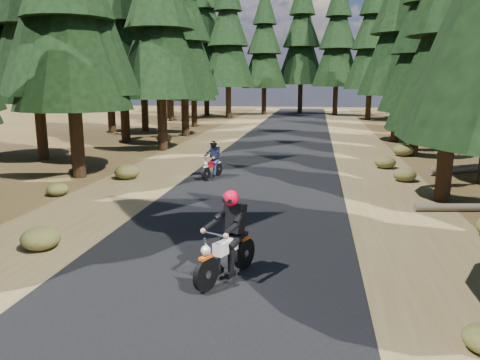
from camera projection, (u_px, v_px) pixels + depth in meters
name	position (u px, v px, depth m)	size (l,w,h in m)	color
ground	(230.00, 236.00, 11.58)	(120.00, 120.00, 0.00)	#423217
road	(256.00, 190.00, 16.41)	(6.00, 100.00, 0.01)	black
shoulder_l	(132.00, 186.00, 17.14)	(3.20, 100.00, 0.01)	brown
shoulder_r	(392.00, 195.00, 15.69)	(3.20, 100.00, 0.01)	brown
pine_forest	(288.00, 16.00, 30.27)	(34.59, 55.08, 16.32)	black
log_near	(477.00, 167.00, 19.87)	(0.32, 0.32, 5.18)	#4C4233
understory_shrubs	(287.00, 176.00, 17.52)	(14.73, 27.44, 0.61)	#474C1E
rider_lead	(226.00, 251.00, 8.91)	(1.33, 2.01, 1.73)	silver
rider_follow	(212.00, 166.00, 18.32)	(0.89, 1.71, 1.46)	maroon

